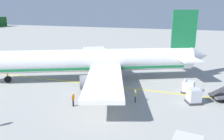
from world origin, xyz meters
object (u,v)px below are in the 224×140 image
airliner_foreground (92,61)px  cargo_container_near (170,63)px  crew_loader_left (135,95)px  cargo_container_far (194,96)px  crew_loader_right (73,99)px  cargo_container_mid (188,87)px

airliner_foreground → cargo_container_near: 17.93m
airliner_foreground → crew_loader_left: 12.15m
crew_loader_left → airliner_foreground: bearing=52.1°
cargo_container_near → crew_loader_left: cargo_container_near is taller
cargo_container_far → cargo_container_near: bearing=14.5°
cargo_container_far → crew_loader_right: cargo_container_far is taller
cargo_container_near → cargo_container_mid: size_ratio=0.99×
crew_loader_right → cargo_container_far: bearing=-67.3°
cargo_container_mid → crew_loader_left: cargo_container_mid is taller
airliner_foreground → crew_loader_left: bearing=-127.9°
cargo_container_far → crew_loader_right: bearing=112.7°
cargo_container_mid → crew_loader_left: size_ratio=1.14×
airliner_foreground → crew_loader_left: size_ratio=21.96×
airliner_foreground → cargo_container_mid: (-1.28, -15.95, -2.51)m
cargo_container_mid → crew_loader_right: cargo_container_mid is taller
cargo_container_far → crew_loader_left: size_ratio=1.30×
cargo_container_near → crew_loader_right: size_ratio=1.14×
cargo_container_mid → cargo_container_near: bearing=15.3°
airliner_foreground → cargo_container_far: (-5.11, -16.73, -2.40)m
cargo_container_mid → crew_loader_left: 8.92m
cargo_container_near → cargo_container_far: (-18.20, -4.72, 0.04)m
cargo_container_far → cargo_container_mid: bearing=11.4°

